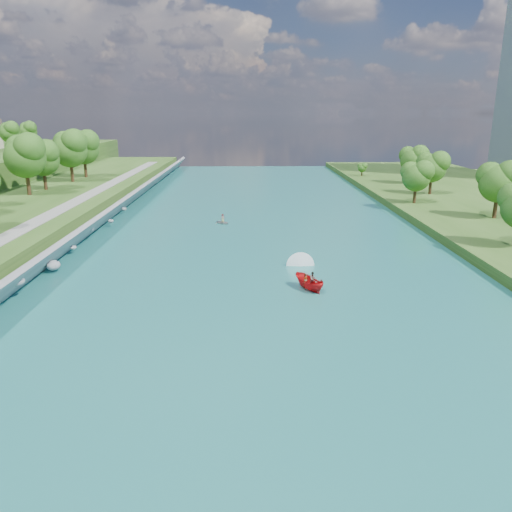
{
  "coord_description": "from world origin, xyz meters",
  "views": [
    {
      "loc": [
        -1.36,
        -46.24,
        18.86
      ],
      "look_at": [
        -0.43,
        10.91,
        2.5
      ],
      "focal_mm": 35.0,
      "sensor_mm": 36.0,
      "label": 1
    }
  ],
  "objects": [
    {
      "name": "ground",
      "position": [
        0.0,
        0.0,
        0.0
      ],
      "size": [
        260.0,
        260.0,
        0.0
      ],
      "primitive_type": "plane",
      "color": "#2D5119",
      "rests_on": "ground"
    },
    {
      "name": "river_water",
      "position": [
        0.0,
        20.0,
        0.05
      ],
      "size": [
        55.0,
        240.0,
        0.1
      ],
      "primitive_type": "cube",
      "color": "#19615F",
      "rests_on": "ground"
    },
    {
      "name": "riprap_bank",
      "position": [
        -25.85,
        18.9,
        1.8
      ],
      "size": [
        3.76,
        236.0,
        4.22
      ],
      "color": "slate",
      "rests_on": "ground"
    },
    {
      "name": "riverside_path",
      "position": [
        -32.5,
        20.0,
        3.55
      ],
      "size": [
        3.0,
        200.0,
        0.1
      ],
      "primitive_type": "cube",
      "color": "gray",
      "rests_on": "berm_west"
    },
    {
      "name": "trees_east",
      "position": [
        38.41,
        46.02,
        6.71
      ],
      "size": [
        15.43,
        138.27,
        11.5
      ],
      "color": "#234713",
      "rests_on": "berm_east"
    },
    {
      "name": "motorboat",
      "position": [
        5.32,
        7.0,
        0.84
      ],
      "size": [
        3.69,
        19.14,
        1.91
      ],
      "rotation": [
        0.0,
        0.0,
        3.67
      ],
      "color": "red",
      "rests_on": "river_water"
    },
    {
      "name": "raft",
      "position": [
        -5.83,
        40.3,
        0.48
      ],
      "size": [
        3.35,
        3.35,
        1.7
      ],
      "rotation": [
        0.0,
        0.0,
        0.78
      ],
      "color": "gray",
      "rests_on": "river_water"
    }
  ]
}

